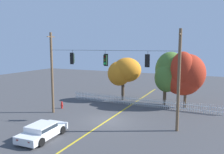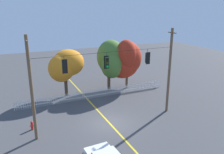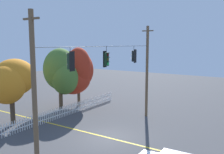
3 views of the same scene
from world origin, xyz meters
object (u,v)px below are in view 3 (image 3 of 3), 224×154
traffic_signal_northbound_secondary (106,59)px  autumn_maple_mid (62,72)px  traffic_signal_northbound_primary (71,61)px  autumn_maple_near_fence (12,80)px  autumn_oak_far_east (76,72)px  traffic_signal_westbound_side (134,56)px

traffic_signal_northbound_secondary → autumn_maple_mid: 9.74m
traffic_signal_northbound_primary → autumn_maple_near_fence: (2.03, 8.60, -2.08)m
traffic_signal_northbound_primary → autumn_oak_far_east: traffic_signal_northbound_primary is taller
traffic_signal_westbound_side → autumn_maple_near_fence: (-5.71, 8.60, -2.06)m
autumn_maple_near_fence → traffic_signal_northbound_primary: bearing=-103.3°
traffic_signal_northbound_primary → traffic_signal_westbound_side: size_ratio=0.99×
autumn_maple_near_fence → autumn_oak_far_east: autumn_oak_far_east is taller
autumn_maple_mid → autumn_oak_far_east: bearing=-8.9°
autumn_maple_near_fence → traffic_signal_westbound_side: bearing=-56.4°
autumn_maple_near_fence → traffic_signal_northbound_secondary: bearing=-79.2°
traffic_signal_northbound_secondary → autumn_maple_mid: traffic_signal_northbound_secondary is taller
traffic_signal_northbound_primary → traffic_signal_westbound_side: 7.74m
traffic_signal_northbound_primary → traffic_signal_northbound_secondary: size_ratio=0.95×
autumn_maple_near_fence → autumn_maple_mid: (5.90, -0.02, 0.14)m
traffic_signal_westbound_side → traffic_signal_northbound_secondary: bearing=179.7°
traffic_signal_northbound_secondary → traffic_signal_northbound_primary: bearing=-179.7°
traffic_signal_northbound_secondary → autumn_oak_far_east: 10.48m
autumn_maple_mid → traffic_signal_westbound_side: bearing=-91.2°
traffic_signal_westbound_side → autumn_oak_far_east: bearing=76.2°
traffic_signal_northbound_secondary → traffic_signal_westbound_side: bearing=-0.3°
traffic_signal_westbound_side → autumn_maple_near_fence: 10.53m
traffic_signal_northbound_secondary → traffic_signal_westbound_side: 4.08m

